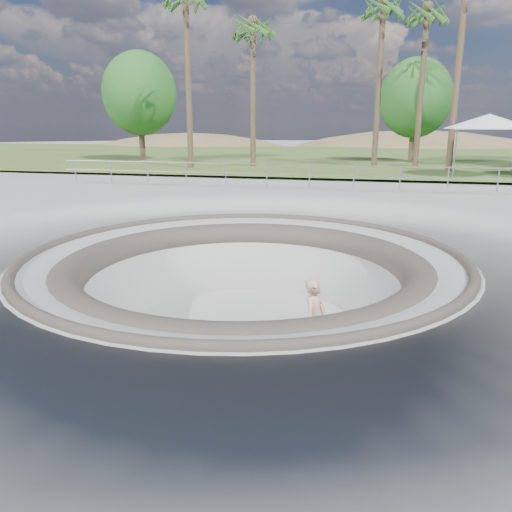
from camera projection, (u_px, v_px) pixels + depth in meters
name	position (u px, v px, depth m)	size (l,w,h in m)	color
ground	(244.00, 255.00, 11.69)	(180.00, 180.00, 0.00)	#A5A5A0
skate_bowl	(244.00, 327.00, 12.16)	(14.00, 14.00, 4.10)	#A5A5A0
grass_strip	(341.00, 156.00, 43.62)	(180.00, 36.00, 0.12)	#415E25
distant_hills	(379.00, 201.00, 66.45)	(103.20, 45.00, 28.60)	brown
safety_railing	(309.00, 175.00, 22.80)	(25.00, 0.06, 1.03)	#94969C
skateboard	(313.00, 360.00, 10.47)	(0.93, 0.34, 0.09)	#99653D
skater	(314.00, 320.00, 10.24)	(0.64, 0.42, 1.77)	#DBA48E
canopy_white	(489.00, 122.00, 25.97)	(6.27, 6.27, 3.20)	#94969C
palm_a	(186.00, 1.00, 29.20)	(2.60, 2.60, 11.19)	brown
palm_b	(253.00, 31.00, 30.55)	(2.60, 2.60, 9.66)	brown
palm_c	(383.00, 12.00, 29.80)	(2.60, 2.60, 10.71)	brown
palm_d	(427.00, 18.00, 30.44)	(2.60, 2.60, 10.47)	brown
bushy_tree_left	(139.00, 93.00, 37.16)	(5.58, 5.07, 8.04)	brown
bushy_tree_mid	(416.00, 98.00, 35.30)	(5.09, 4.63, 7.35)	brown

